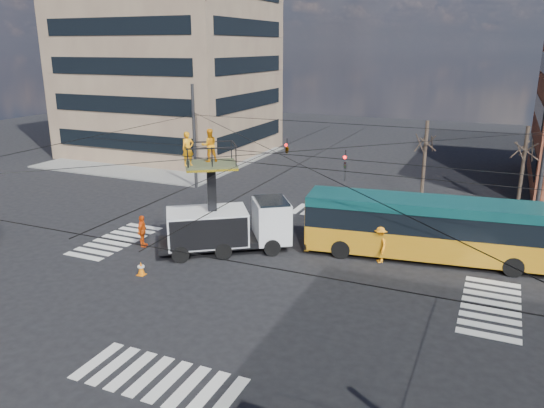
{
  "coord_description": "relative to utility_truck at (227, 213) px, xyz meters",
  "views": [
    {
      "loc": [
        9.63,
        -22.5,
        10.69
      ],
      "look_at": [
        -0.81,
        1.31,
        2.93
      ],
      "focal_mm": 35.0,
      "sensor_mm": 36.0,
      "label": 1
    }
  ],
  "objects": [
    {
      "name": "worker_ground",
      "position": [
        -4.64,
        -1.34,
        -1.23
      ],
      "size": [
        0.71,
        1.13,
        1.79
      ],
      "primitive_type": "imported",
      "rotation": [
        0.0,
        0.0,
        1.85
      ],
      "color": "#ED520E",
      "rests_on": "ground"
    },
    {
      "name": "overhead_network",
      "position": [
        3.3,
        -0.82,
        2.16
      ],
      "size": [
        24.24,
        24.24,
        8.0
      ],
      "color": "#2D2D30",
      "rests_on": "ground"
    },
    {
      "name": "utility_truck",
      "position": [
        0.0,
        0.0,
        0.0
      ],
      "size": [
        7.06,
        5.89,
        6.63
      ],
      "rotation": [
        0.0,
        0.0,
        0.61
      ],
      "color": "black",
      "rests_on": "ground"
    },
    {
      "name": "ground",
      "position": [
        3.37,
        -1.22,
        -2.13
      ],
      "size": [
        120.0,
        120.0,
        0.0
      ],
      "primitive_type": "plane",
      "color": "black",
      "rests_on": "ground"
    },
    {
      "name": "tree_a",
      "position": [
        8.37,
        12.28,
        2.5
      ],
      "size": [
        2.0,
        2.0,
        6.0
      ],
      "color": "#382B21",
      "rests_on": "ground"
    },
    {
      "name": "building_tower",
      "position": [
        -18.6,
        22.75,
        12.88
      ],
      "size": [
        18.06,
        16.06,
        30.0
      ],
      "color": "#806452",
      "rests_on": "ground"
    },
    {
      "name": "sidewalk_nw",
      "position": [
        -17.63,
        19.78,
        -2.07
      ],
      "size": [
        18.0,
        18.0,
        0.12
      ],
      "primitive_type": "cube",
      "color": "slate",
      "rests_on": "ground"
    },
    {
      "name": "crosswalks",
      "position": [
        3.37,
        -1.22,
        -2.12
      ],
      "size": [
        22.4,
        22.4,
        0.02
      ],
      "primitive_type": null,
      "color": "silver",
      "rests_on": "ground"
    },
    {
      "name": "tree_b",
      "position": [
        14.37,
        12.28,
        2.5
      ],
      "size": [
        2.0,
        2.0,
        6.0
      ],
      "color": "#382B21",
      "rests_on": "ground"
    },
    {
      "name": "flagger",
      "position": [
        7.89,
        1.73,
        -1.14
      ],
      "size": [
        1.24,
        1.47,
        1.98
      ],
      "primitive_type": "imported",
      "rotation": [
        0.0,
        0.0,
        -1.1
      ],
      "color": "orange",
      "rests_on": "ground"
    },
    {
      "name": "city_bus",
      "position": [
        10.2,
        3.18,
        -0.4
      ],
      "size": [
        13.12,
        4.29,
        3.2
      ],
      "rotation": [
        0.0,
        0.0,
        0.13
      ],
      "color": "#C48112",
      "rests_on": "ground"
    },
    {
      "name": "traffic_cone",
      "position": [
        -2.35,
        -4.55,
        -1.78
      ],
      "size": [
        0.36,
        0.36,
        0.69
      ],
      "primitive_type": "cone",
      "color": "orange",
      "rests_on": "ground"
    }
  ]
}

